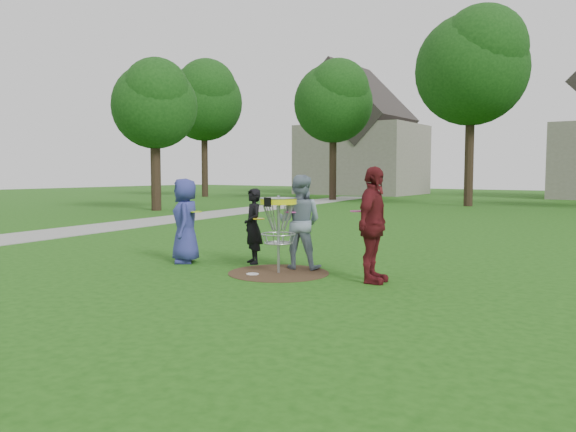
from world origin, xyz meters
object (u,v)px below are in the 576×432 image
Objects in this scene: player_blue at (185,221)px; disc_golf_basket at (278,216)px; player_grey at (300,222)px; player_black at (253,226)px; player_maroon at (373,225)px.

disc_golf_basket is (2.19, 0.09, 0.18)m from player_blue.
disc_golf_basket is (-0.05, -0.62, 0.15)m from player_grey.
player_blue is 1.36m from player_black.
player_maroon is at bearing 149.15° from player_grey.
player_black is at bearing 73.51° from player_maroon.
player_black is (1.18, 0.66, -0.10)m from player_blue.
player_maroon is (1.71, -0.46, 0.07)m from player_grey.
player_black is 1.07× the size of disc_golf_basket.
player_grey is 0.92× the size of player_maroon.
player_grey is 0.63m from disc_golf_basket.
disc_golf_basket is at bearing 69.82° from player_grey.
player_black is 1.06m from player_grey.
player_black is 0.78× the size of player_maroon.
player_maroon reaches higher than player_blue.
disc_golf_basket is (-1.76, -0.15, 0.08)m from player_maroon.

